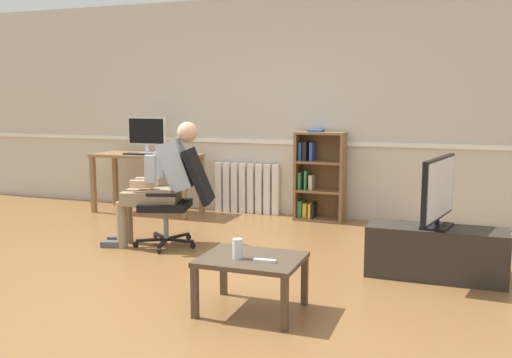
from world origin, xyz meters
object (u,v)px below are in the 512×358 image
tv_stand (435,253)px  imac_monitor (147,132)px  tv_screen (439,191)px  computer_desk (147,162)px  coffee_table (251,264)px  keyboard (139,154)px  spare_remote (265,261)px  computer_mouse (165,154)px  drinking_glass (238,249)px  person_seated (161,181)px  radiator (247,188)px  office_chair (180,194)px  bookshelf (317,177)px

tv_stand → imac_monitor: bearing=155.6°
imac_monitor → tv_screen: imac_monitor is taller
tv_stand → tv_screen: 0.51m
computer_desk → coffee_table: size_ratio=2.02×
keyboard → spare_remote: (2.60, -2.71, -0.37)m
keyboard → tv_stand: size_ratio=0.37×
computer_desk → keyboard: size_ratio=3.39×
computer_mouse → imac_monitor: bearing=151.6°
keyboard → drinking_glass: 3.62m
computer_mouse → tv_screen: tv_screen is taller
computer_mouse → tv_stand: computer_mouse is taller
coffee_table → spare_remote: spare_remote is taller
keyboard → person_seated: person_seated is taller
person_seated → coffee_table: bearing=31.3°
radiator → office_chair: bearing=-91.1°
keyboard → coffee_table: bearing=-46.8°
computer_mouse → spare_remote: bearing=-50.5°
tv_screen → drinking_glass: bearing=147.8°
imac_monitor → bookshelf: (2.20, 0.22, -0.50)m
office_chair → tv_stand: (2.42, -0.20, -0.31)m
computer_mouse → radiator: 1.13m
coffee_table → drinking_glass: 0.15m
office_chair → tv_stand: 2.45m
coffee_table → drinking_glass: (-0.08, -0.06, 0.12)m
imac_monitor → office_chair: size_ratio=0.56×
spare_remote → tv_stand: bearing=-43.1°
imac_monitor → tv_screen: (3.65, -1.65, -0.30)m
radiator → person_seated: (-0.21, -1.82, 0.34)m
person_seated → tv_stand: 2.64m
tv_stand → tv_screen: size_ratio=1.34×
computer_mouse → tv_screen: bearing=-23.9°
keyboard → radiator: bearing=23.0°
radiator → person_seated: 1.86m
keyboard → tv_screen: 3.91m
bookshelf → coffee_table: (0.29, -3.06, -0.19)m
imac_monitor → drinking_glass: (2.41, -2.91, -0.57)m
imac_monitor → radiator: (1.26, 0.31, -0.71)m
tv_screen → coffee_table: bearing=148.3°
imac_monitor → spare_remote: size_ratio=3.62×
computer_desk → bookshelf: bearing=7.7°
computer_mouse → drinking_glass: (2.05, -2.71, -0.32)m
keyboard → radiator: 1.43m
computer_desk → drinking_glass: computer_desk is taller
keyboard → drinking_glass: size_ratio=3.04×
radiator → spare_remote: size_ratio=5.73×
radiator → coffee_table: radiator is taller
tv_stand → drinking_glass: size_ratio=8.18×
computer_desk → tv_screen: tv_screen is taller
imac_monitor → person_seated: bearing=-55.1°
bookshelf → radiator: bearing=174.1°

